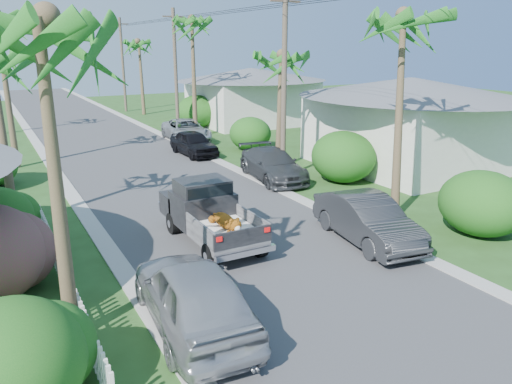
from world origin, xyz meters
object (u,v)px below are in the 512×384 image
parked_car_rd (186,131)px  house_right_far (252,98)px  palm_l_a (37,20)px  utility_pole_c (176,71)px  parked_car_ln (193,295)px  palm_r_d (139,42)px  pickup_truck (206,211)px  parked_car_rm (273,165)px  palm_r_c (192,20)px  parked_car_rf (194,143)px  utility_pole_b (284,85)px  palm_r_b (280,55)px  house_right_near (408,126)px  parked_car_rn (367,220)px  utility_pole_d (123,64)px  palm_r_a (407,17)px

parked_car_rd → house_right_far: 9.70m
palm_l_a → utility_pole_c: size_ratio=0.91×
palm_l_a → house_right_far: size_ratio=0.91×
parked_car_ln → parked_car_rd: bearing=-106.3°
palm_r_d → parked_car_ln: bearing=-105.0°
pickup_truck → parked_car_rm: bearing=43.4°
pickup_truck → palm_r_c: palm_r_c is taller
parked_car_rm → parked_car_rd: (-0.02, 11.73, 0.00)m
parked_car_rf → utility_pole_b: (1.88, -7.23, 3.87)m
palm_r_b → house_right_near: palm_r_b is taller
palm_r_d → pickup_truck: bearing=-103.0°
pickup_truck → parked_car_rm: pickup_truck is taller
parked_car_ln → palm_r_b: palm_r_b is taller
palm_r_c → house_right_near: size_ratio=1.04×
pickup_truck → house_right_near: (14.04, 4.72, 1.21)m
palm_r_c → house_right_far: bearing=30.5°
parked_car_rf → parked_car_rd: 4.67m
parked_car_rn → parked_car_rm: (1.40, 8.62, -0.04)m
pickup_truck → utility_pole_d: bearing=79.5°
palm_r_d → house_right_far: palm_r_d is taller
house_right_near → utility_pole_d: 31.96m
parked_car_rf → parked_car_ln: size_ratio=0.85×
parked_car_rf → palm_r_a: (2.58, -14.23, 6.69)m
parked_car_ln → utility_pole_d: utility_pole_d is taller
parked_car_rm → palm_r_b: bearing=58.7°
parked_car_rd → palm_r_d: bearing=89.9°
parked_car_rd → palm_r_c: 7.57m
house_right_far → palm_r_d: bearing=123.0°
parked_car_rm → utility_pole_b: 3.90m
parked_car_rf → palm_l_a: 20.83m
parked_car_rn → palm_l_a: size_ratio=0.59×
parked_car_rn → utility_pole_d: (2.00, 38.62, 3.81)m
palm_l_a → house_right_near: 21.72m
parked_car_ln → palm_r_c: (9.80, 23.83, 7.25)m
parked_car_ln → utility_pole_b: utility_pole_b is taller
house_right_far → parked_car_ln: bearing=-120.8°
palm_r_a → utility_pole_d: bearing=91.1°
parked_car_rm → palm_r_a: (1.30, -6.99, 6.68)m
parked_car_ln → palm_r_c: size_ratio=0.53×
palm_l_a → house_right_far: bearing=54.6°
pickup_truck → palm_l_a: size_ratio=0.62×
palm_r_c → house_right_near: 16.64m
palm_l_a → utility_pole_c: 27.74m
utility_pole_d → parked_car_rm: bearing=-91.1°
house_right_near → utility_pole_d: (-7.40, 31.00, 2.38)m
palm_l_a → house_right_near: size_ratio=0.91×
house_right_near → utility_pole_d: bearing=103.4°
parked_car_ln → palm_r_d: bearing=-100.4°
palm_l_a → palm_r_a: bearing=13.5°
parked_car_rm → pickup_truck: bearing=-129.4°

